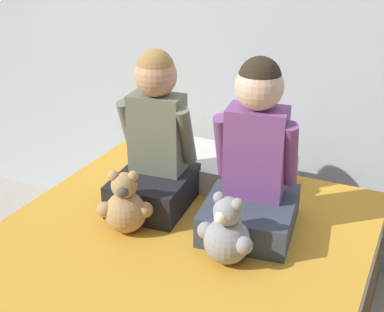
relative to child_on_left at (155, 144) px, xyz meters
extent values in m
cube|color=gold|center=(0.20, -0.50, -0.27)|extent=(1.35, 1.99, 0.03)
cube|color=black|center=(0.00, -0.03, -0.19)|extent=(0.31, 0.37, 0.14)
cube|color=slate|center=(0.00, 0.02, 0.04)|extent=(0.22, 0.14, 0.32)
sphere|color=tan|center=(0.00, 0.02, 0.27)|extent=(0.17, 0.17, 0.17)
sphere|color=#A37A42|center=(0.00, 0.02, 0.30)|extent=(0.15, 0.15, 0.15)
cylinder|color=slate|center=(-0.12, 0.01, 0.05)|extent=(0.07, 0.14, 0.26)
cylinder|color=slate|center=(0.12, 0.03, 0.05)|extent=(0.07, 0.14, 0.26)
cube|color=#384251|center=(0.42, -0.03, -0.20)|extent=(0.38, 0.42, 0.12)
cube|color=#7F4789|center=(0.41, 0.03, 0.03)|extent=(0.23, 0.17, 0.34)
sphere|color=beige|center=(0.41, 0.03, 0.28)|extent=(0.17, 0.17, 0.17)
sphere|color=#2D2319|center=(0.41, 0.03, 0.31)|extent=(0.15, 0.15, 0.15)
cylinder|color=#7F4789|center=(0.28, 0.01, 0.04)|extent=(0.08, 0.15, 0.28)
cylinder|color=#7F4789|center=(0.53, 0.04, 0.04)|extent=(0.08, 0.15, 0.28)
sphere|color=tan|center=(0.00, -0.24, -0.18)|extent=(0.16, 0.16, 0.16)
sphere|color=tan|center=(0.00, -0.24, -0.07)|extent=(0.10, 0.10, 0.10)
sphere|color=#4C4742|center=(0.02, -0.28, -0.07)|extent=(0.04, 0.04, 0.04)
sphere|color=tan|center=(-0.03, -0.26, -0.03)|extent=(0.04, 0.04, 0.04)
sphere|color=tan|center=(0.03, -0.23, -0.03)|extent=(0.04, 0.04, 0.04)
sphere|color=tan|center=(-0.06, -0.29, -0.16)|extent=(0.06, 0.06, 0.06)
sphere|color=tan|center=(0.08, -0.22, -0.16)|extent=(0.06, 0.06, 0.06)
sphere|color=#939399|center=(0.42, -0.26, -0.18)|extent=(0.16, 0.16, 0.16)
sphere|color=#939399|center=(0.42, -0.26, -0.06)|extent=(0.10, 0.10, 0.10)
sphere|color=white|center=(0.41, -0.30, -0.07)|extent=(0.04, 0.04, 0.04)
sphere|color=#939399|center=(0.38, -0.25, -0.03)|extent=(0.04, 0.04, 0.04)
sphere|color=#939399|center=(0.45, -0.27, -0.03)|extent=(0.04, 0.04, 0.04)
sphere|color=#939399|center=(0.34, -0.26, -0.16)|extent=(0.06, 0.06, 0.06)
sphere|color=#939399|center=(0.49, -0.29, -0.16)|extent=(0.06, 0.06, 0.06)
cube|color=silver|center=(0.20, 0.30, -0.20)|extent=(0.54, 0.34, 0.11)
camera|label=1|loc=(0.97, -1.70, 0.83)|focal=50.00mm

